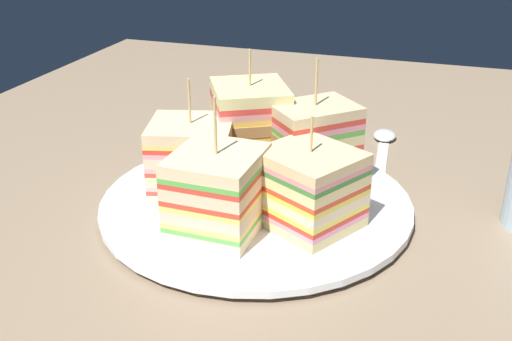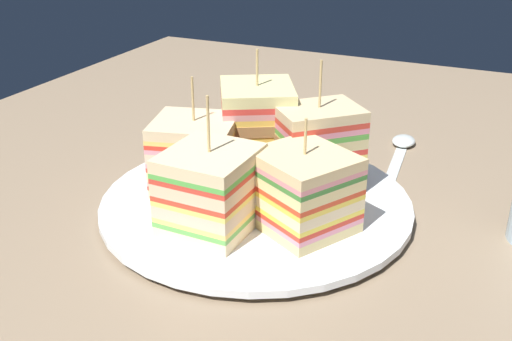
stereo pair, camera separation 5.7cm
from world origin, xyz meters
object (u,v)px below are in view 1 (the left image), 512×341
at_px(sandwich_wedge_4, 309,188).
at_px(plate, 256,204).
at_px(spoon, 384,141).
at_px(sandwich_wedge_0, 313,146).
at_px(sandwich_wedge_2, 194,156).
at_px(sandwich_wedge_1, 250,130).
at_px(sandwich_wedge_3, 218,192).

bearing_deg(sandwich_wedge_4, plate, 2.97).
bearing_deg(spoon, sandwich_wedge_4, 166.45).
distance_m(sandwich_wedge_0, sandwich_wedge_2, 0.12).
height_order(plate, sandwich_wedge_1, sandwich_wedge_1).
bearing_deg(sandwich_wedge_4, sandwich_wedge_1, -16.96).
height_order(sandwich_wedge_2, sandwich_wedge_3, sandwich_wedge_3).
bearing_deg(plate, sandwich_wedge_3, -12.22).
distance_m(plate, sandwich_wedge_2, 0.08).
xyz_separation_m(sandwich_wedge_0, spoon, (-0.16, 0.05, -0.05)).
bearing_deg(sandwich_wedge_4, sandwich_wedge_3, 55.10).
relative_size(plate, sandwich_wedge_3, 2.46).
bearing_deg(plate, sandwich_wedge_4, 63.45).
height_order(sandwich_wedge_1, sandwich_wedge_4, sandwich_wedge_1).
height_order(sandwich_wedge_3, spoon, sandwich_wedge_3).
relative_size(sandwich_wedge_3, sandwich_wedge_4, 1.17).
height_order(sandwich_wedge_4, spoon, sandwich_wedge_4).
bearing_deg(sandwich_wedge_0, plate, 4.78).
bearing_deg(sandwich_wedge_1, plate, -5.31).
bearing_deg(sandwich_wedge_3, sandwich_wedge_1, 7.33).
height_order(sandwich_wedge_0, sandwich_wedge_4, sandwich_wedge_0).
relative_size(sandwich_wedge_1, sandwich_wedge_4, 1.25).
height_order(sandwich_wedge_1, sandwich_wedge_3, sandwich_wedge_1).
bearing_deg(spoon, sandwich_wedge_2, 137.70).
height_order(sandwich_wedge_0, sandwich_wedge_3, sandwich_wedge_0).
xyz_separation_m(sandwich_wedge_0, sandwich_wedge_1, (-0.01, -0.07, 0.00)).
distance_m(sandwich_wedge_3, spoon, 0.29).
xyz_separation_m(sandwich_wedge_1, sandwich_wedge_3, (0.12, 0.01, -0.01)).
height_order(plate, spoon, plate).
relative_size(sandwich_wedge_0, sandwich_wedge_3, 1.07).
bearing_deg(sandwich_wedge_2, sandwich_wedge_1, 40.78).
height_order(plate, sandwich_wedge_4, sandwich_wedge_4).
bearing_deg(sandwich_wedge_0, sandwich_wedge_3, 19.40).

